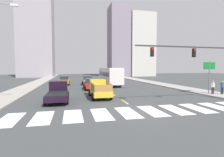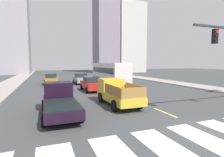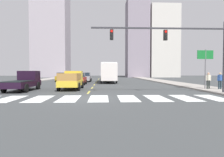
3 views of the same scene
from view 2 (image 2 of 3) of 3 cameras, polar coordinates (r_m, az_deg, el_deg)
ground_plane at (r=9.82m, az=31.55°, el=-15.31°), size 160.00×160.00×0.00m
sidewalk_right at (r=30.97m, az=19.09°, el=-1.24°), size 3.45×110.00×0.15m
crosswalk_stripe_2 at (r=6.82m, az=1.65°, el=-23.76°), size 1.32×3.48×0.01m
crosswalk_stripe_3 at (r=7.76m, az=16.69°, el=-20.25°), size 1.32×3.48×0.01m
crosswalk_stripe_4 at (r=9.07m, az=27.44°, el=-16.80°), size 1.32×3.48×0.01m
lane_dash_0 at (r=12.51m, az=16.62°, el=-10.44°), size 0.16×2.40×0.01m
lane_dash_1 at (r=16.64m, az=5.99°, el=-6.43°), size 0.16×2.40×0.01m
lane_dash_2 at (r=21.14m, az=-0.19°, el=-3.95°), size 0.16×2.40×0.01m
lane_dash_3 at (r=25.83m, az=-4.15°, el=-2.33°), size 0.16×2.40×0.01m
lane_dash_4 at (r=30.61m, az=-6.87°, el=-1.21°), size 0.16×2.40×0.01m
lane_dash_5 at (r=35.46m, az=-8.85°, el=-0.39°), size 0.16×2.40×0.01m
lane_dash_6 at (r=40.34m, az=-10.36°, el=0.23°), size 0.16×2.40×0.01m
lane_dash_7 at (r=45.25m, az=-11.54°, el=0.72°), size 0.16×2.40×0.01m
pickup_stakebed at (r=14.23m, az=1.46°, el=-4.52°), size 2.18×5.20×1.96m
pickup_dark at (r=11.87m, az=-16.49°, el=-6.72°), size 2.18×5.20×1.96m
city_bus at (r=27.79m, az=-0.85°, el=2.23°), size 2.72×10.80×3.32m
sedan_far at (r=21.03m, az=-6.66°, el=-1.68°), size 2.02×4.40×1.72m
sedan_near_left at (r=28.90m, az=-19.14°, el=-0.11°), size 2.02×4.40×1.72m
sedan_near_right at (r=28.53m, az=-10.08°, el=0.03°), size 2.02×4.40×1.72m
block_mid_left at (r=67.23m, az=5.12°, el=12.59°), size 9.77×10.42×24.42m
block_mid_right at (r=62.69m, az=-2.02°, el=14.14°), size 7.31×8.22×26.54m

